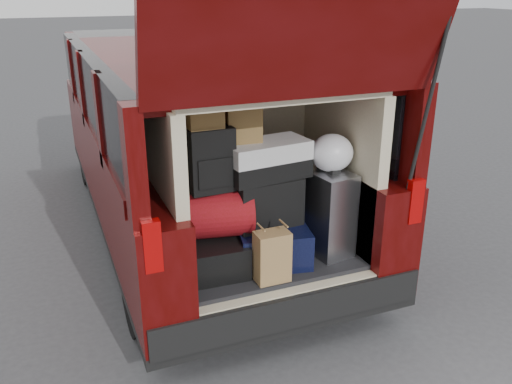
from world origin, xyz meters
The scene contains 14 objects.
ground centered at (0.00, 0.00, 0.00)m, with size 80.00×80.00×0.00m, color #39393C.
minivan centered at (0.00, 1.86, 0.91)m, with size 1.90×5.35×2.77m.
load_floor centered at (0.00, 0.28, 0.28)m, with size 1.24×1.05×0.55m, color black.
black_hardshell centered at (-0.39, 0.16, 0.66)m, with size 0.41×0.56×0.22m, color black.
navy_hardshell centered at (0.05, 0.15, 0.68)m, with size 0.47×0.58×0.25m, color black.
silver_roller centered at (0.44, 0.08, 0.85)m, with size 0.25×0.40×0.60m, color white.
kraft_bag centered at (-0.08, -0.17, 0.72)m, with size 0.22×0.14×0.34m, color #A38249.
red_duffel centered at (-0.36, 0.16, 0.94)m, with size 0.51×0.33×0.33m, color maroon.
black_soft_case centered at (0.01, 0.15, 0.97)m, with size 0.46×0.27×0.33m, color black.
backpack centered at (-0.37, 0.15, 1.31)m, with size 0.29×0.18×0.41m, color black.
twotone_duffel centered at (0.02, 0.17, 1.26)m, with size 0.56×0.29×0.25m, color silver.
grocery_sack_lower centered at (-0.40, 0.17, 1.61)m, with size 0.22×0.18×0.20m, color olive.
grocery_sack_upper centered at (-0.12, 0.24, 1.50)m, with size 0.23×0.19×0.23m, color olive.
plastic_bag_right centered at (0.46, 0.08, 1.28)m, with size 0.30×0.28×0.26m, color white.
Camera 1 is at (-1.32, -2.97, 2.35)m, focal length 38.00 mm.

